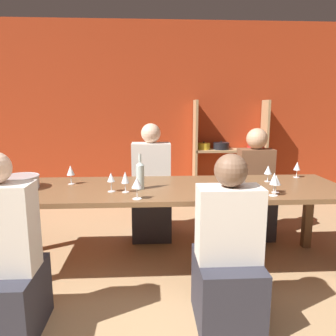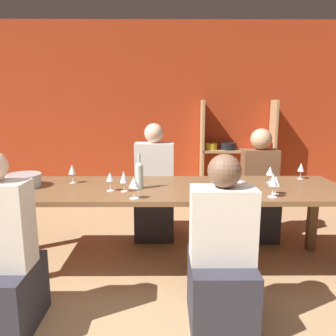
# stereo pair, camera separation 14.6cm
# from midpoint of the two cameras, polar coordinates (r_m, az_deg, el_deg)

# --- Properties ---
(wall_back_red) EXTENTS (8.80, 0.06, 2.70)m
(wall_back_red) POSITION_cam_midpoint_polar(r_m,az_deg,el_deg) (5.10, 1.75, 9.53)
(wall_back_red) COLOR #B23819
(wall_back_red) RESTS_ON ground_plane
(shelf_unit) EXTENTS (1.10, 0.30, 1.55)m
(shelf_unit) POSITION_cam_midpoint_polar(r_m,az_deg,el_deg) (5.11, 12.70, 0.47)
(shelf_unit) COLOR tan
(shelf_unit) RESTS_ON ground_plane
(dining_table) EXTENTS (3.10, 0.91, 0.76)m
(dining_table) POSITION_cam_midpoint_polar(r_m,az_deg,el_deg) (2.89, 1.46, -4.74)
(dining_table) COLOR brown
(dining_table) RESTS_ON ground_plane
(mixing_bowl) EXTENTS (0.31, 0.31, 0.11)m
(mixing_bowl) POSITION_cam_midpoint_polar(r_m,az_deg,el_deg) (3.10, -22.67, -1.94)
(mixing_bowl) COLOR #B7BABC
(mixing_bowl) RESTS_ON dining_table
(wine_bottle_green) EXTENTS (0.07, 0.07, 0.30)m
(wine_bottle_green) POSITION_cam_midpoint_polar(r_m,az_deg,el_deg) (2.79, -3.55, -1.12)
(wine_bottle_green) COLOR #B2C6C1
(wine_bottle_green) RESTS_ON dining_table
(wine_glass_white_a) EXTENTS (0.06, 0.06, 0.16)m
(wine_glass_white_a) POSITION_cam_midpoint_polar(r_m,az_deg,el_deg) (3.45, 23.29, 0.01)
(wine_glass_white_a) COLOR white
(wine_glass_white_a) RESTS_ON dining_table
(wine_glass_empty_a) EXTENTS (0.08, 0.08, 0.15)m
(wine_glass_empty_a) POSITION_cam_midpoint_polar(r_m,az_deg,el_deg) (2.78, 19.71, -2.24)
(wine_glass_empty_a) COLOR white
(wine_glass_empty_a) RESTS_ON dining_table
(wine_glass_red_a) EXTENTS (0.07, 0.07, 0.19)m
(wine_glass_red_a) POSITION_cam_midpoint_polar(r_m,az_deg,el_deg) (2.67, 19.36, -2.12)
(wine_glass_red_a) COLOR white
(wine_glass_red_a) RESTS_ON dining_table
(wine_glass_empty_b) EXTENTS (0.07, 0.07, 0.18)m
(wine_glass_empty_b) POSITION_cam_midpoint_polar(r_m,az_deg,el_deg) (2.70, -6.17, -1.63)
(wine_glass_empty_b) COLOR white
(wine_glass_empty_b) RESTS_ON dining_table
(wine_glass_empty_c) EXTENTS (0.07, 0.07, 0.17)m
(wine_glass_empty_c) POSITION_cam_midpoint_polar(r_m,az_deg,el_deg) (3.09, -15.06, -0.30)
(wine_glass_empty_c) COLOR white
(wine_glass_empty_c) RESTS_ON dining_table
(wine_glass_empty_d) EXTENTS (0.07, 0.07, 0.15)m
(wine_glass_empty_d) POSITION_cam_midpoint_polar(r_m,az_deg,el_deg) (3.17, 18.63, -0.53)
(wine_glass_empty_d) COLOR white
(wine_glass_empty_d) RESTS_ON dining_table
(wine_glass_red_b) EXTENTS (0.08, 0.08, 0.17)m
(wine_glass_red_b) POSITION_cam_midpoint_polar(r_m,az_deg,el_deg) (2.49, -4.31, -2.67)
(wine_glass_red_b) COLOR white
(wine_glass_red_b) RESTS_ON dining_table
(wine_glass_empty_e) EXTENTS (0.06, 0.06, 0.16)m
(wine_glass_empty_e) POSITION_cam_midpoint_polar(r_m,az_deg,el_deg) (2.74, -8.57, -1.63)
(wine_glass_empty_e) COLOR white
(wine_glass_empty_e) RESTS_ON dining_table
(cell_phone) EXTENTS (0.15, 0.16, 0.01)m
(cell_phone) POSITION_cam_midpoint_polar(r_m,az_deg,el_deg) (3.15, 13.35, -2.25)
(cell_phone) COLOR silver
(cell_phone) RESTS_ON dining_table
(person_near_a) EXTENTS (0.41, 0.52, 1.17)m
(person_near_a) POSITION_cam_midpoint_polar(r_m,az_deg,el_deg) (2.29, 11.15, -16.31)
(person_near_a) COLOR #2D2D38
(person_near_a) RESTS_ON ground_plane
(person_far_a) EXTENTS (0.42, 0.53, 1.27)m
(person_far_a) POSITION_cam_midpoint_polar(r_m,az_deg,el_deg) (3.71, -1.23, -4.79)
(person_far_a) COLOR #2D2D38
(person_far_a) RESTS_ON ground_plane
(person_near_b) EXTENTS (0.41, 0.51, 1.20)m
(person_near_b) POSITION_cam_midpoint_polar(r_m,az_deg,el_deg) (2.42, -25.39, -15.38)
(person_near_b) COLOR #2D2D38
(person_near_b) RESTS_ON ground_plane
(person_far_b) EXTENTS (0.38, 0.47, 1.22)m
(person_far_b) POSITION_cam_midpoint_polar(r_m,az_deg,el_deg) (3.81, 16.49, -4.91)
(person_far_b) COLOR #2D2D38
(person_far_b) RESTS_ON ground_plane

